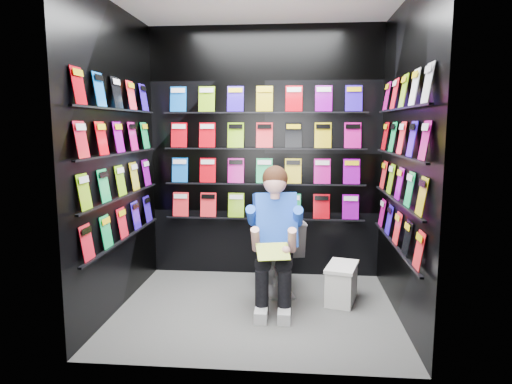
{
  "coord_description": "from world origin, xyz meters",
  "views": [
    {
      "loc": [
        0.33,
        -3.76,
        1.59
      ],
      "look_at": [
        -0.01,
        0.15,
        1.01
      ],
      "focal_mm": 32.0,
      "sensor_mm": 36.0,
      "label": 1
    }
  ],
  "objects": [
    {
      "name": "longbox_lid",
      "position": [
        0.76,
        0.26,
        0.33
      ],
      "size": [
        0.35,
        0.49,
        0.03
      ],
      "primitive_type": "cube",
      "rotation": [
        0.0,
        0.0,
        -0.26
      ],
      "color": "white",
      "rests_on": "longbox"
    },
    {
      "name": "comics_right",
      "position": [
        1.17,
        0.0,
        1.31
      ],
      "size": [
        0.06,
        1.7,
        1.37
      ],
      "primitive_type": null,
      "color": "red",
      "rests_on": "wall_right"
    },
    {
      "name": "longbox",
      "position": [
        0.76,
        0.26,
        0.16
      ],
      "size": [
        0.33,
        0.46,
        0.31
      ],
      "primitive_type": "cube",
      "rotation": [
        0.0,
        0.0,
        -0.26
      ],
      "color": "white",
      "rests_on": "floor"
    },
    {
      "name": "held_comic",
      "position": [
        0.15,
        -0.2,
        0.58
      ],
      "size": [
        0.29,
        0.21,
        0.11
      ],
      "primitive_type": "cube",
      "rotation": [
        -0.96,
        0.0,
        0.23
      ],
      "color": "green",
      "rests_on": "reader"
    },
    {
      "name": "comics_back",
      "position": [
        0.0,
        0.97,
        1.31
      ],
      "size": [
        2.1,
        0.06,
        1.37
      ],
      "primitive_type": null,
      "color": "red",
      "rests_on": "wall_back"
    },
    {
      "name": "reader",
      "position": [
        0.15,
        0.15,
        0.75
      ],
      "size": [
        0.64,
        0.81,
        1.33
      ],
      "primitive_type": null,
      "rotation": [
        0.0,
        0.0,
        0.23
      ],
      "color": "blue",
      "rests_on": "toilet"
    },
    {
      "name": "floor",
      "position": [
        0.0,
        0.0,
        0.0
      ],
      "size": [
        2.4,
        2.4,
        0.0
      ],
      "primitive_type": "plane",
      "color": "#555553",
      "rests_on": "ground"
    },
    {
      "name": "toilet",
      "position": [
        0.15,
        0.53,
        0.37
      ],
      "size": [
        0.58,
        0.82,
        0.73
      ],
      "primitive_type": "imported",
      "rotation": [
        0.0,
        0.0,
        3.37
      ],
      "color": "white",
      "rests_on": "floor"
    },
    {
      "name": "wall_right",
      "position": [
        1.2,
        0.0,
        1.3
      ],
      "size": [
        0.04,
        2.0,
        2.6
      ],
      "primitive_type": "cube",
      "color": "black",
      "rests_on": "floor"
    },
    {
      "name": "comics_left",
      "position": [
        -1.17,
        0.0,
        1.31
      ],
      "size": [
        0.06,
        1.7,
        1.37
      ],
      "primitive_type": null,
      "color": "red",
      "rests_on": "wall_left"
    },
    {
      "name": "wall_front",
      "position": [
        0.0,
        -1.0,
        1.3
      ],
      "size": [
        2.4,
        0.04,
        2.6
      ],
      "primitive_type": "cube",
      "color": "black",
      "rests_on": "floor"
    },
    {
      "name": "wall_left",
      "position": [
        -1.2,
        0.0,
        1.3
      ],
      "size": [
        0.04,
        2.0,
        2.6
      ],
      "primitive_type": "cube",
      "color": "black",
      "rests_on": "floor"
    },
    {
      "name": "wall_back",
      "position": [
        0.0,
        1.0,
        1.3
      ],
      "size": [
        2.4,
        0.04,
        2.6
      ],
      "primitive_type": "cube",
      "color": "black",
      "rests_on": "floor"
    }
  ]
}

